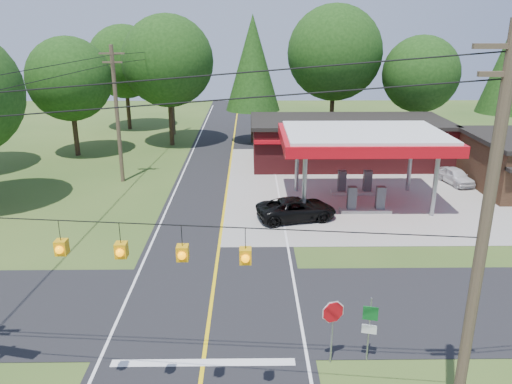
{
  "coord_description": "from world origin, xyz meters",
  "views": [
    {
      "loc": [
        1.68,
        -18.35,
        11.37
      ],
      "look_at": [
        2.0,
        7.0,
        2.8
      ],
      "focal_mm": 35.0,
      "sensor_mm": 36.0,
      "label": 1
    }
  ],
  "objects_px": {
    "suv_car": "(296,209)",
    "sedan_car": "(455,176)",
    "octagonal_stop_sign": "(333,317)",
    "gas_canopy": "(363,140)"
  },
  "relations": [
    {
      "from": "suv_car",
      "to": "sedan_car",
      "type": "height_order",
      "value": "suv_car"
    },
    {
      "from": "suv_car",
      "to": "octagonal_stop_sign",
      "type": "relative_size",
      "value": 1.96
    },
    {
      "from": "sedan_car",
      "to": "octagonal_stop_sign",
      "type": "distance_m",
      "value": 24.12
    },
    {
      "from": "gas_canopy",
      "to": "octagonal_stop_sign",
      "type": "xyz_separation_m",
      "value": [
        -4.5,
        -16.59,
        -2.43
      ]
    },
    {
      "from": "octagonal_stop_sign",
      "to": "sedan_car",
      "type": "bearing_deg",
      "value": 58.74
    },
    {
      "from": "octagonal_stop_sign",
      "to": "gas_canopy",
      "type": "bearing_deg",
      "value": 74.83
    },
    {
      "from": "suv_car",
      "to": "octagonal_stop_sign",
      "type": "distance_m",
      "value": 13.64
    },
    {
      "from": "sedan_car",
      "to": "suv_car",
      "type": "bearing_deg",
      "value": -162.22
    },
    {
      "from": "gas_canopy",
      "to": "octagonal_stop_sign",
      "type": "relative_size",
      "value": 4.3
    },
    {
      "from": "gas_canopy",
      "to": "suv_car",
      "type": "height_order",
      "value": "gas_canopy"
    }
  ]
}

